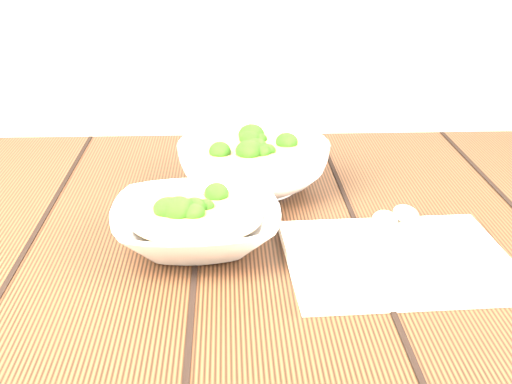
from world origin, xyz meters
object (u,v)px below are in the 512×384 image
object	(u,v)px
soup_bowl_front	(196,224)
napkin	(397,259)
trivet	(188,219)
soup_bowl_back	(254,164)
table	(216,314)

from	to	relation	value
soup_bowl_front	napkin	xyz separation A→B (m)	(0.23, -0.06, -0.02)
trivet	napkin	xyz separation A→B (m)	(0.24, -0.11, -0.01)
soup_bowl_back	trivet	world-z (taller)	soup_bowl_back
trivet	napkin	size ratio (longest dim) A/B	0.43
table	soup_bowl_back	xyz separation A→B (m)	(0.05, 0.14, 0.16)
table	napkin	distance (m)	0.26
trivet	soup_bowl_front	bearing A→B (deg)	-75.36
soup_bowl_back	trivet	size ratio (longest dim) A/B	2.19
table	soup_bowl_front	xyz separation A→B (m)	(-0.02, -0.04, 0.15)
soup_bowl_front	napkin	world-z (taller)	soup_bowl_front
soup_bowl_back	trivet	distance (m)	0.16
soup_bowl_front	soup_bowl_back	world-z (taller)	soup_bowl_back
table	napkin	size ratio (longest dim) A/B	4.92
soup_bowl_back	table	bearing A→B (deg)	-110.80
trivet	napkin	world-z (taller)	trivet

